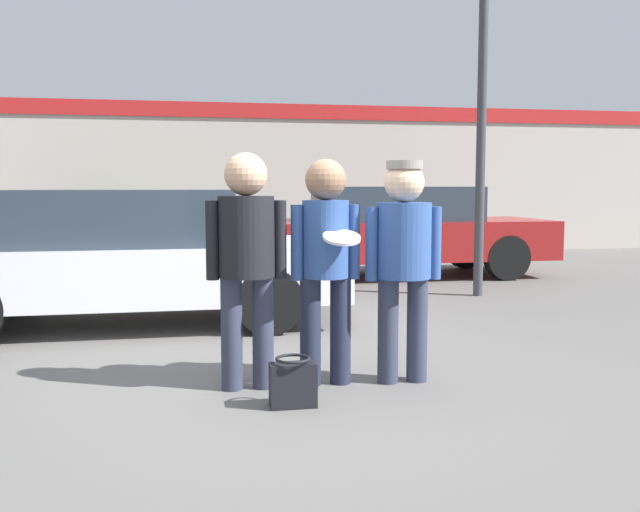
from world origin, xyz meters
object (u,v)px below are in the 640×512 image
object	(u,v)px
person_left	(247,249)
handbag	(293,383)
person_right	(404,250)
shrub	(108,227)
person_middle_with_frisbee	(326,253)
parked_car_far	(399,230)
street_lamp	(496,16)
parked_car_near	(126,256)

from	to	relation	value
person_left	handbag	bearing A→B (deg)	-62.71
person_right	shrub	xyz separation A→B (m)	(-2.88, 9.00, -0.31)
person_middle_with_frisbee	parked_car_far	world-z (taller)	person_middle_with_frisbee
person_middle_with_frisbee	street_lamp	world-z (taller)	street_lamp
person_left	parked_car_near	world-z (taller)	person_left
parked_car_near	parked_car_far	distance (m)	5.10
parked_car_far	person_middle_with_frisbee	bearing A→B (deg)	-112.20
handbag	shrub	bearing A→B (deg)	102.02
parked_car_near	street_lamp	world-z (taller)	street_lamp
parked_car_far	handbag	bearing A→B (deg)	-113.10
person_left	person_middle_with_frisbee	bearing A→B (deg)	0.63
parked_car_far	handbag	size ratio (longest dim) A/B	14.18
parked_car_far	shrub	xyz separation A→B (m)	(-4.71, 3.10, -0.07)
person_middle_with_frisbee	street_lamp	bearing A→B (deg)	51.31
parked_car_far	shrub	world-z (taller)	parked_car_far
shrub	person_right	bearing A→B (deg)	-72.23
parked_car_near	person_left	bearing A→B (deg)	-69.19
street_lamp	person_right	bearing A→B (deg)	-122.64
shrub	handbag	xyz separation A→B (m)	(2.01, -9.43, -0.50)
parked_car_far	handbag	world-z (taller)	parked_car_far
street_lamp	handbag	world-z (taller)	street_lamp
person_left	person_right	distance (m)	1.12
person_right	parked_car_far	xyz separation A→B (m)	(1.83, 5.90, -0.24)
person_left	handbag	distance (m)	0.99
parked_car_far	person_right	bearing A→B (deg)	-107.20
shrub	parked_car_far	bearing A→B (deg)	-33.35
person_left	person_middle_with_frisbee	xyz separation A→B (m)	(0.56, 0.01, -0.04)
person_middle_with_frisbee	shrub	world-z (taller)	person_middle_with_frisbee
person_right	parked_car_near	xyz separation A→B (m)	(-2.12, 2.66, -0.26)
person_right	parked_car_far	size ratio (longest dim) A/B	0.35
person_left	person_right	world-z (taller)	person_left
person_middle_with_frisbee	person_right	bearing A→B (deg)	-5.03
person_right	handbag	xyz separation A→B (m)	(-0.87, -0.43, -0.81)
shrub	handbag	world-z (taller)	shrub
person_middle_with_frisbee	person_right	size ratio (longest dim) A/B	1.01
parked_car_far	street_lamp	distance (m)	3.61
shrub	person_left	bearing A→B (deg)	-78.87
street_lamp	shrub	distance (m)	7.99
handbag	parked_car_far	bearing A→B (deg)	66.90
person_right	shrub	world-z (taller)	person_right
person_left	shrub	bearing A→B (deg)	101.13
shrub	handbag	bearing A→B (deg)	-77.98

